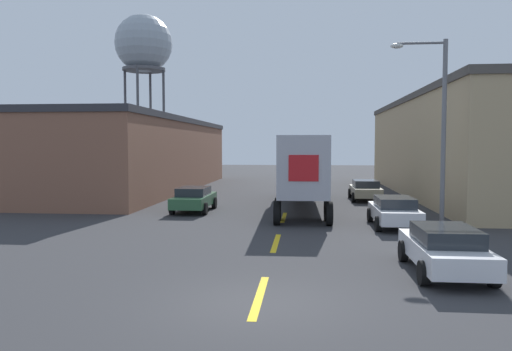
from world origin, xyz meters
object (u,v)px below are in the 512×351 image
object	(u,v)px
semi_truck	(301,165)
water_tower	(144,45)
parked_car_right_near	(444,248)
parked_car_right_mid	(394,211)
street_lamp	(437,119)
parked_car_left_far	(194,198)
parked_car_right_far	(365,189)

from	to	relation	value
semi_truck	water_tower	bearing A→B (deg)	123.25
water_tower	parked_car_right_near	bearing A→B (deg)	-61.51
parked_car_right_mid	street_lamp	size ratio (longest dim) A/B	0.53
street_lamp	semi_truck	bearing A→B (deg)	134.40
semi_truck	parked_car_right_near	bearing A→B (deg)	-75.39
parked_car_left_far	street_lamp	distance (m)	12.89
parked_car_right_near	parked_car_left_far	distance (m)	15.59
parked_car_right_far	semi_truck	bearing A→B (deg)	-134.36
parked_car_right_mid	water_tower	distance (m)	41.13
parked_car_left_far	water_tower	distance (m)	33.36
water_tower	parked_car_right_far	bearing A→B (deg)	-44.62
parked_car_right_mid	street_lamp	xyz separation A→B (m)	(1.85, 0.37, 3.99)
parked_car_right_far	parked_car_left_far	size ratio (longest dim) A/B	1.00
parked_car_right_near	street_lamp	world-z (taller)	street_lamp
water_tower	street_lamp	xyz separation A→B (m)	(23.56, -31.68, -9.89)
parked_car_right_mid	semi_truck	bearing A→B (deg)	122.48
semi_truck	parked_car_right_near	world-z (taller)	semi_truck
street_lamp	parked_car_right_far	bearing A→B (deg)	100.20
parked_car_right_far	parked_car_left_far	bearing A→B (deg)	-146.57
parked_car_left_far	semi_truck	bearing A→B (deg)	21.83
semi_truck	street_lamp	world-z (taller)	street_lamp
parked_car_right_far	water_tower	size ratio (longest dim) A/B	0.24
street_lamp	parked_car_right_mid	bearing A→B (deg)	-168.71
water_tower	semi_truck	bearing A→B (deg)	-55.48
parked_car_left_far	water_tower	size ratio (longest dim) A/B	0.24
parked_car_right_near	street_lamp	bearing A→B (deg)	77.51
street_lamp	parked_car_right_near	bearing A→B (deg)	-102.49
semi_truck	parked_car_right_mid	bearing A→B (deg)	-58.80
semi_truck	water_tower	world-z (taller)	water_tower
parked_car_right_mid	water_tower	size ratio (longest dim) A/B	0.24
parked_car_right_mid	parked_car_left_far	world-z (taller)	same
parked_car_right_near	parked_car_right_mid	bearing A→B (deg)	90.00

